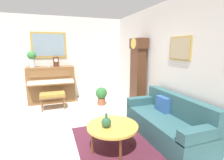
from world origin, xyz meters
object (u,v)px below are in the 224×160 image
(couch, at_px, (168,122))
(mantel_clock, at_px, (56,61))
(flower_vase, at_px, (32,57))
(teacup, at_px, (49,66))
(piano_bench, at_px, (53,95))
(potted_plant, at_px, (101,95))
(piano, at_px, (51,84))
(coffee_table, at_px, (113,127))
(grandfather_clock, at_px, (138,76))
(green_jug, at_px, (106,122))

(couch, bearing_deg, mantel_clock, -148.95)
(flower_vase, distance_m, teacup, 0.56)
(piano_bench, height_order, potted_plant, potted_plant)
(mantel_clock, relative_size, flower_vase, 0.66)
(couch, relative_size, potted_plant, 3.39)
(piano, relative_size, potted_plant, 2.57)
(mantel_clock, bearing_deg, coffee_table, 13.18)
(flower_vase, bearing_deg, piano, 90.12)
(flower_vase, bearing_deg, piano_bench, 34.64)
(coffee_table, height_order, mantel_clock, mantel_clock)
(grandfather_clock, relative_size, flower_vase, 3.50)
(teacup, distance_m, potted_plant, 1.90)
(piano, relative_size, teacup, 12.41)
(piano_bench, relative_size, flower_vase, 1.21)
(piano, distance_m, green_jug, 3.41)
(grandfather_clock, bearing_deg, coffee_table, -38.90)
(teacup, bearing_deg, green_jug, 15.26)
(grandfather_clock, height_order, green_jug, grandfather_clock)
(grandfather_clock, bearing_deg, flower_vase, -118.72)
(piano, bearing_deg, teacup, -27.25)
(piano, distance_m, couch, 3.88)
(grandfather_clock, distance_m, teacup, 2.81)
(piano, distance_m, grandfather_clock, 2.83)
(potted_plant, bearing_deg, grandfather_clock, 52.54)
(mantel_clock, relative_size, teacup, 3.28)
(piano, xyz_separation_m, green_jug, (3.31, 0.83, -0.05))
(couch, bearing_deg, coffee_table, -87.81)
(grandfather_clock, distance_m, potted_plant, 1.29)
(couch, bearing_deg, green_jug, -86.46)
(piano_bench, height_order, green_jug, green_jug)
(teacup, bearing_deg, coffee_table, 17.49)
(coffee_table, bearing_deg, mantel_clock, -166.82)
(piano, xyz_separation_m, mantel_clock, (0.00, 0.19, 0.75))
(couch, bearing_deg, potted_plant, -163.71)
(couch, xyz_separation_m, flower_vase, (-3.23, -2.65, 1.17))
(piano_bench, distance_m, potted_plant, 1.44)
(coffee_table, xyz_separation_m, mantel_clock, (-3.27, -0.77, 0.91))
(mantel_clock, distance_m, green_jug, 3.46)
(mantel_clock, relative_size, green_jug, 1.58)
(grandfather_clock, xyz_separation_m, green_jug, (1.74, -1.50, -0.42))
(piano, height_order, green_jug, piano)
(coffee_table, distance_m, mantel_clock, 3.48)
(piano_bench, distance_m, grandfather_clock, 2.51)
(coffee_table, xyz_separation_m, green_jug, (0.04, -0.12, 0.12))
(coffee_table, distance_m, teacup, 3.42)
(teacup, height_order, potted_plant, teacup)
(piano_bench, xyz_separation_m, coffee_table, (2.50, 0.94, 0.02))
(piano, height_order, couch, piano)
(teacup, distance_m, green_jug, 3.39)
(flower_vase, bearing_deg, potted_plant, 65.80)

